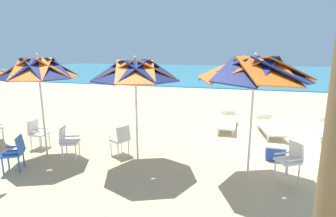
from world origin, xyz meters
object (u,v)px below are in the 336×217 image
object	(u,v)px
plastic_chair_4	(15,151)
sun_lounger_1	(269,126)
beach_umbrella_0	(255,70)
plastic_chair_2	(37,132)
beach_umbrella_2	(38,69)
plastic_chair_1	(121,138)
sun_lounger_0	(330,129)
cooler_box	(275,153)
sun_lounger_2	(227,121)
plastic_chair_0	(291,158)
plastic_chair_3	(68,140)
beach_umbrella_1	(135,71)

from	to	relation	value
plastic_chair_4	sun_lounger_1	world-z (taller)	plastic_chair_4
beach_umbrella_0	plastic_chair_2	distance (m)	6.40
beach_umbrella_2	plastic_chair_1	bearing A→B (deg)	17.60
plastic_chair_2	sun_lounger_0	distance (m)	9.52
beach_umbrella_0	sun_lounger_1	xyz separation A→B (m)	(0.78, 3.65, -2.18)
cooler_box	sun_lounger_2	bearing A→B (deg)	118.06
plastic_chair_4	plastic_chair_0	bearing A→B (deg)	12.26
plastic_chair_0	plastic_chair_3	world-z (taller)	same
plastic_chair_3	plastic_chair_4	size ratio (longest dim) A/B	1.00
plastic_chair_2	sun_lounger_2	distance (m)	6.52
plastic_chair_2	beach_umbrella_2	bearing A→B (deg)	-34.05
beach_umbrella_0	beach_umbrella_2	xyz separation A→B (m)	(-5.38, -0.24, -0.06)
plastic_chair_1	beach_umbrella_2	bearing A→B (deg)	-162.40
plastic_chair_4	sun_lounger_0	distance (m)	9.58
beach_umbrella_1	cooler_box	xyz separation A→B (m)	(3.49, 1.20, -2.19)
plastic_chair_1	beach_umbrella_1	bearing A→B (deg)	-28.65
sun_lounger_1	sun_lounger_2	bearing A→B (deg)	169.32
plastic_chair_1	sun_lounger_2	distance (m)	4.45
plastic_chair_3	sun_lounger_2	world-z (taller)	plastic_chair_3
plastic_chair_0	plastic_chair_4	world-z (taller)	same
plastic_chair_2	cooler_box	distance (m)	6.89
cooler_box	beach_umbrella_0	bearing A→B (deg)	-120.28
plastic_chair_0	beach_umbrella_2	bearing A→B (deg)	-176.29
sun_lounger_1	sun_lounger_2	xyz separation A→B (m)	(-1.48, 0.28, 0.00)
plastic_chair_2	plastic_chair_3	size ratio (longest dim) A/B	1.00
beach_umbrella_2	plastic_chair_2	size ratio (longest dim) A/B	3.26
beach_umbrella_0	plastic_chair_0	xyz separation A→B (m)	(0.91, 0.17, -1.97)
beach_umbrella_0	plastic_chair_0	bearing A→B (deg)	10.67
plastic_chair_3	cooler_box	world-z (taller)	plastic_chair_3
sun_lounger_0	plastic_chair_3	bearing A→B (deg)	-151.85
beach_umbrella_2	plastic_chair_3	size ratio (longest dim) A/B	3.26
beach_umbrella_1	beach_umbrella_2	distance (m)	2.63
beach_umbrella_0	sun_lounger_2	bearing A→B (deg)	100.20
plastic_chair_0	beach_umbrella_2	distance (m)	6.58
sun_lounger_1	sun_lounger_2	size ratio (longest dim) A/B	1.03
plastic_chair_3	plastic_chair_4	bearing A→B (deg)	-124.80
beach_umbrella_0	cooler_box	size ratio (longest dim) A/B	5.65
beach_umbrella_1	plastic_chair_4	xyz separation A→B (m)	(-2.66, -1.24, -1.89)
beach_umbrella_0	beach_umbrella_2	distance (m)	5.38
sun_lounger_0	beach_umbrella_2	bearing A→B (deg)	-153.49
plastic_chair_1	sun_lounger_0	size ratio (longest dim) A/B	0.39
beach_umbrella_0	plastic_chair_3	bearing A→B (deg)	-177.86
plastic_chair_1	plastic_chair_4	size ratio (longest dim) A/B	1.00
plastic_chair_0	plastic_chair_2	world-z (taller)	same
sun_lounger_2	beach_umbrella_1	bearing A→B (deg)	-117.85
plastic_chair_3	plastic_chair_1	bearing A→B (deg)	23.36
sun_lounger_0	cooler_box	world-z (taller)	sun_lounger_0
plastic_chair_3	beach_umbrella_1	bearing A→B (deg)	6.24
beach_umbrella_1	beach_umbrella_2	world-z (taller)	beach_umbrella_2
beach_umbrella_1	sun_lounger_0	xyz separation A→B (m)	(5.50, 3.77, -2.11)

